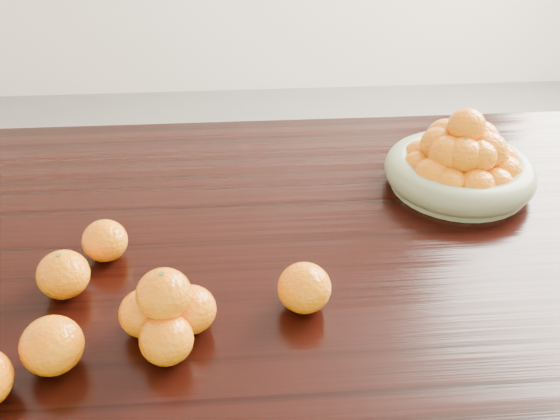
{
  "coord_description": "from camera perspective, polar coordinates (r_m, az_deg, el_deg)",
  "views": [
    {
      "loc": [
        -0.1,
        -0.9,
        1.41
      ],
      "look_at": [
        -0.04,
        -0.02,
        0.83
      ],
      "focal_mm": 40.0,
      "sensor_mm": 36.0,
      "label": 1
    }
  ],
  "objects": [
    {
      "name": "dining_table",
      "position": [
        1.17,
        1.94,
        -6.28
      ],
      "size": [
        2.0,
        1.0,
        0.75
      ],
      "color": "black",
      "rests_on": "ground"
    },
    {
      "name": "fruit_bowl",
      "position": [
        1.3,
        16.21,
        4.09
      ],
      "size": [
        0.3,
        0.3,
        0.17
      ],
      "rotation": [
        0.0,
        0.0,
        -0.0
      ],
      "color": "gray",
      "rests_on": "dining_table"
    },
    {
      "name": "orange_pyramid",
      "position": [
        0.91,
        -10.34,
        -9.3
      ],
      "size": [
        0.14,
        0.13,
        0.12
      ],
      "rotation": [
        0.0,
        0.0,
        0.05
      ],
      "color": "orange",
      "rests_on": "dining_table"
    },
    {
      "name": "loose_orange_0",
      "position": [
        1.04,
        -19.19,
        -5.6
      ],
      "size": [
        0.08,
        0.08,
        0.08
      ],
      "primitive_type": "ellipsoid",
      "color": "orange",
      "rests_on": "dining_table"
    },
    {
      "name": "loose_orange_1",
      "position": [
        0.92,
        -20.12,
        -11.55
      ],
      "size": [
        0.09,
        0.09,
        0.08
      ],
      "primitive_type": "ellipsoid",
      "color": "orange",
      "rests_on": "dining_table"
    },
    {
      "name": "loose_orange_2",
      "position": [
        0.96,
        2.24,
        -7.12
      ],
      "size": [
        0.08,
        0.08,
        0.08
      ],
      "primitive_type": "ellipsoid",
      "color": "orange",
      "rests_on": "dining_table"
    },
    {
      "name": "loose_orange_3",
      "position": [
        1.1,
        -15.72,
        -2.72
      ],
      "size": [
        0.08,
        0.08,
        0.07
      ],
      "primitive_type": "ellipsoid",
      "color": "orange",
      "rests_on": "dining_table"
    }
  ]
}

